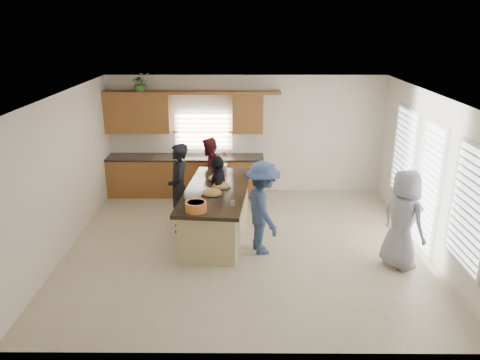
{
  "coord_description": "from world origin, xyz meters",
  "views": [
    {
      "loc": [
        -0.07,
        -7.88,
        4.0
      ],
      "look_at": [
        -0.12,
        0.4,
        1.15
      ],
      "focal_mm": 35.0,
      "sensor_mm": 36.0,
      "label": 1
    }
  ],
  "objects_px": {
    "woman_right_front": "(403,219)",
    "woman_left_back": "(179,188)",
    "salad_bowl": "(196,206)",
    "island": "(217,213)",
    "woman_right_back": "(263,208)",
    "woman_left_front": "(218,193)",
    "woman_left_mid": "(209,172)"
  },
  "relations": [
    {
      "from": "island",
      "to": "woman_left_back",
      "type": "distance_m",
      "value": 0.89
    },
    {
      "from": "woman_left_front",
      "to": "woman_right_back",
      "type": "bearing_deg",
      "value": 36.41
    },
    {
      "from": "island",
      "to": "salad_bowl",
      "type": "distance_m",
      "value": 1.28
    },
    {
      "from": "woman_right_front",
      "to": "salad_bowl",
      "type": "bearing_deg",
      "value": 59.46
    },
    {
      "from": "salad_bowl",
      "to": "woman_left_mid",
      "type": "relative_size",
      "value": 0.23
    },
    {
      "from": "woman_left_mid",
      "to": "woman_left_front",
      "type": "relative_size",
      "value": 1.02
    },
    {
      "from": "salad_bowl",
      "to": "woman_left_back",
      "type": "distance_m",
      "value": 1.41
    },
    {
      "from": "woman_left_mid",
      "to": "woman_left_front",
      "type": "distance_m",
      "value": 1.36
    },
    {
      "from": "salad_bowl",
      "to": "woman_left_back",
      "type": "xyz_separation_m",
      "value": [
        -0.46,
        1.32,
        -0.16
      ]
    },
    {
      "from": "salad_bowl",
      "to": "woman_right_front",
      "type": "bearing_deg",
      "value": -1.95
    },
    {
      "from": "salad_bowl",
      "to": "woman_right_front",
      "type": "height_order",
      "value": "woman_right_front"
    },
    {
      "from": "island",
      "to": "woman_right_back",
      "type": "bearing_deg",
      "value": -33.88
    },
    {
      "from": "salad_bowl",
      "to": "woman_left_front",
      "type": "bearing_deg",
      "value": 77.86
    },
    {
      "from": "island",
      "to": "woman_left_front",
      "type": "xyz_separation_m",
      "value": [
        0.02,
        0.29,
        0.3
      ]
    },
    {
      "from": "woman_left_back",
      "to": "woman_left_mid",
      "type": "distance_m",
      "value": 1.48
    },
    {
      "from": "woman_left_back",
      "to": "woman_right_back",
      "type": "height_order",
      "value": "woman_left_back"
    },
    {
      "from": "island",
      "to": "salad_bowl",
      "type": "height_order",
      "value": "salad_bowl"
    },
    {
      "from": "salad_bowl",
      "to": "woman_right_back",
      "type": "relative_size",
      "value": 0.21
    },
    {
      "from": "woman_right_front",
      "to": "woman_left_mid",
      "type": "bearing_deg",
      "value": 21.68
    },
    {
      "from": "island",
      "to": "woman_left_mid",
      "type": "height_order",
      "value": "woman_left_mid"
    },
    {
      "from": "woman_right_front",
      "to": "woman_left_back",
      "type": "bearing_deg",
      "value": 41.16
    },
    {
      "from": "salad_bowl",
      "to": "woman_left_back",
      "type": "relative_size",
      "value": 0.2
    },
    {
      "from": "woman_left_back",
      "to": "woman_right_front",
      "type": "bearing_deg",
      "value": 58.56
    },
    {
      "from": "salad_bowl",
      "to": "woman_left_front",
      "type": "height_order",
      "value": "woman_left_front"
    },
    {
      "from": "woman_left_back",
      "to": "woman_right_back",
      "type": "bearing_deg",
      "value": 48.74
    },
    {
      "from": "salad_bowl",
      "to": "woman_left_mid",
      "type": "xyz_separation_m",
      "value": [
        0.03,
        2.72,
        -0.27
      ]
    },
    {
      "from": "salad_bowl",
      "to": "woman_right_front",
      "type": "xyz_separation_m",
      "value": [
        3.45,
        -0.12,
        -0.18
      ]
    },
    {
      "from": "island",
      "to": "salad_bowl",
      "type": "xyz_separation_m",
      "value": [
        -0.28,
        -1.1,
        0.59
      ]
    },
    {
      "from": "island",
      "to": "salad_bowl",
      "type": "relative_size",
      "value": 7.78
    },
    {
      "from": "woman_right_back",
      "to": "woman_right_front",
      "type": "height_order",
      "value": "woman_right_front"
    },
    {
      "from": "island",
      "to": "woman_right_front",
      "type": "height_order",
      "value": "woman_right_front"
    },
    {
      "from": "salad_bowl",
      "to": "woman_left_mid",
      "type": "height_order",
      "value": "woman_left_mid"
    }
  ]
}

